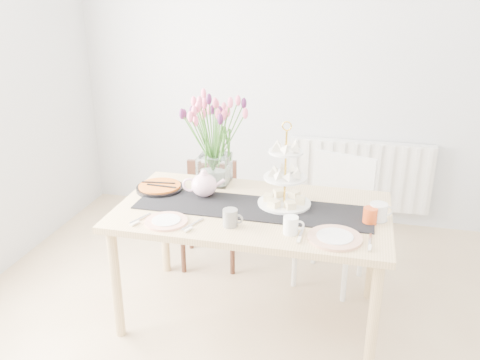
% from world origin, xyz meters
% --- Properties ---
extents(room_shell, '(4.50, 4.50, 4.50)m').
position_xyz_m(room_shell, '(0.00, 0.00, 1.30)').
color(room_shell, tan).
rests_on(room_shell, ground).
extents(radiator, '(1.20, 0.08, 0.60)m').
position_xyz_m(radiator, '(0.50, 2.19, 0.45)').
color(radiator, white).
rests_on(radiator, room_shell).
extents(dining_table, '(1.60, 0.90, 0.75)m').
position_xyz_m(dining_table, '(-0.11, 0.66, 0.67)').
color(dining_table, tan).
rests_on(dining_table, ground).
extents(chair_brown, '(0.45, 0.45, 0.75)m').
position_xyz_m(chair_brown, '(-0.57, 1.32, 0.43)').
color(chair_brown, '#351B13').
rests_on(chair_brown, ground).
extents(chair_white, '(0.55, 0.55, 0.89)m').
position_xyz_m(chair_white, '(0.36, 1.26, 0.52)').
color(chair_white, white).
rests_on(chair_white, ground).
extents(table_runner, '(1.40, 0.35, 0.01)m').
position_xyz_m(table_runner, '(-0.11, 0.66, 0.75)').
color(table_runner, black).
rests_on(table_runner, dining_table).
extents(tulip_vase, '(0.71, 0.71, 0.61)m').
position_xyz_m(tulip_vase, '(-0.44, 1.00, 1.14)').
color(tulip_vase, silver).
rests_on(tulip_vase, dining_table).
extents(cake_stand, '(0.32, 0.32, 0.47)m').
position_xyz_m(cake_stand, '(0.07, 0.75, 0.88)').
color(cake_stand, gold).
rests_on(cake_stand, dining_table).
extents(teapot, '(0.29, 0.25, 0.17)m').
position_xyz_m(teapot, '(-0.44, 0.75, 0.83)').
color(teapot, white).
rests_on(teapot, dining_table).
extents(cream_jug, '(0.12, 0.12, 0.10)m').
position_xyz_m(cream_jug, '(0.61, 0.67, 0.80)').
color(cream_jug, silver).
rests_on(cream_jug, dining_table).
extents(tart_tin, '(0.30, 0.30, 0.04)m').
position_xyz_m(tart_tin, '(-0.75, 0.79, 0.77)').
color(tart_tin, black).
rests_on(tart_tin, dining_table).
extents(mug_grey, '(0.09, 0.09, 0.10)m').
position_xyz_m(mug_grey, '(-0.18, 0.40, 0.80)').
color(mug_grey, slate).
rests_on(mug_grey, dining_table).
extents(mug_white, '(0.10, 0.10, 0.10)m').
position_xyz_m(mug_white, '(0.16, 0.39, 0.80)').
color(mug_white, white).
rests_on(mug_white, dining_table).
extents(mug_orange, '(0.11, 0.11, 0.09)m').
position_xyz_m(mug_orange, '(0.57, 0.62, 0.80)').
color(mug_orange, '#CF4617').
rests_on(mug_orange, dining_table).
extents(plate_left, '(0.31, 0.31, 0.01)m').
position_xyz_m(plate_left, '(-0.54, 0.36, 0.76)').
color(plate_left, white).
rests_on(plate_left, dining_table).
extents(plate_right, '(0.30, 0.30, 0.01)m').
position_xyz_m(plate_right, '(0.39, 0.39, 0.76)').
color(plate_right, silver).
rests_on(plate_right, dining_table).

